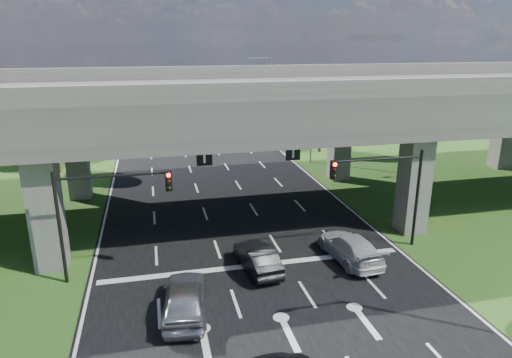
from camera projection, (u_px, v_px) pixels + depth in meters
name	position (u px, v px, depth m)	size (l,w,h in m)	color
ground	(272.00, 299.00, 22.23)	(160.00, 160.00, 0.00)	#2C4F19
road	(235.00, 222.00, 31.53)	(18.00, 120.00, 0.03)	black
overpass	(228.00, 103.00, 31.04)	(80.00, 15.00, 10.00)	#3D3A37
signal_right	(386.00, 183.00, 26.35)	(5.76, 0.54, 6.00)	black
signal_left	(103.00, 204.00, 22.96)	(5.76, 0.54, 6.00)	black
streetlight_far	(308.00, 105.00, 45.01)	(3.38, 0.25, 10.00)	gray
streetlight_beyond	(268.00, 88.00, 59.89)	(3.38, 0.25, 10.00)	gray
tree_left_near	(53.00, 122.00, 41.97)	(4.50, 4.50, 7.80)	black
tree_left_mid	(38.00, 116.00, 48.96)	(3.91, 3.90, 6.76)	black
tree_left_far	(86.00, 97.00, 56.98)	(4.80, 4.80, 8.32)	black
tree_right_near	(321.00, 111.00, 49.77)	(4.20, 4.20, 7.28)	black
tree_right_mid	(321.00, 104.00, 57.95)	(3.91, 3.90, 6.76)	black
tree_right_far	(274.00, 92.00, 64.34)	(4.50, 4.50, 7.80)	black
car_silver	(185.00, 298.00, 20.77)	(1.98, 4.92, 1.68)	#96989D
car_dark	(257.00, 258.00, 24.79)	(1.50, 4.31, 1.42)	black
car_white	(350.00, 247.00, 25.96)	(2.08, 5.11, 1.48)	#B4B4B4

